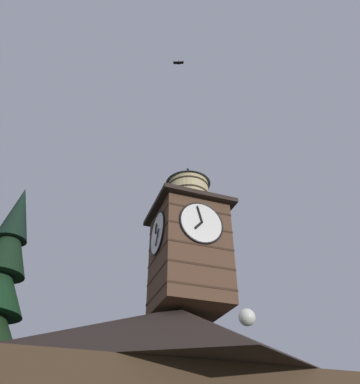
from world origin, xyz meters
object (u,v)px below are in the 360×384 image
Objects in this scene: clock_tower at (189,241)px; pine_tree_behind at (160,383)px; flying_bird_high at (178,63)px; moon at (247,317)px.

pine_tree_behind is (-0.74, -6.86, -5.86)m from clock_tower.
clock_tower is at bearing -115.39° from flying_bird_high.
clock_tower is at bearing 83.87° from pine_tree_behind.
flying_bird_high is at bearing 75.22° from pine_tree_behind.
clock_tower is 0.70× the size of pine_tree_behind.
clock_tower is 3.94× the size of moon.
flying_bird_high reaches higher than clock_tower.
moon reaches higher than pine_tree_behind.
flying_bird_high is at bearing 64.61° from clock_tower.
flying_bird_high is (3.15, 11.96, 13.56)m from pine_tree_behind.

